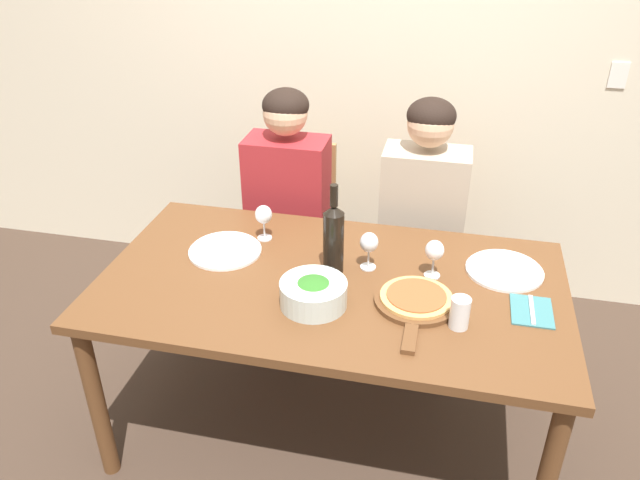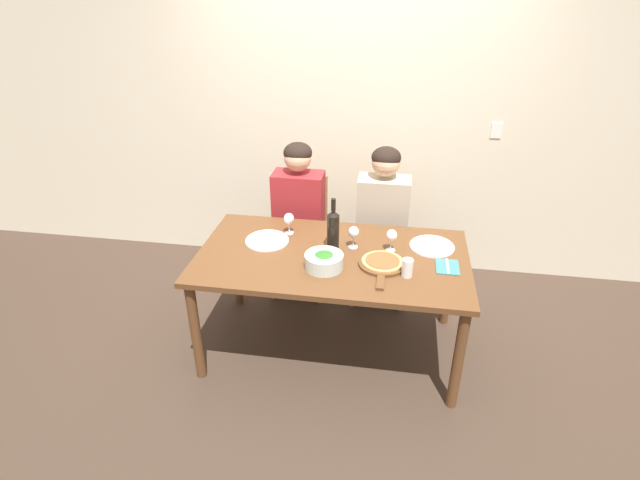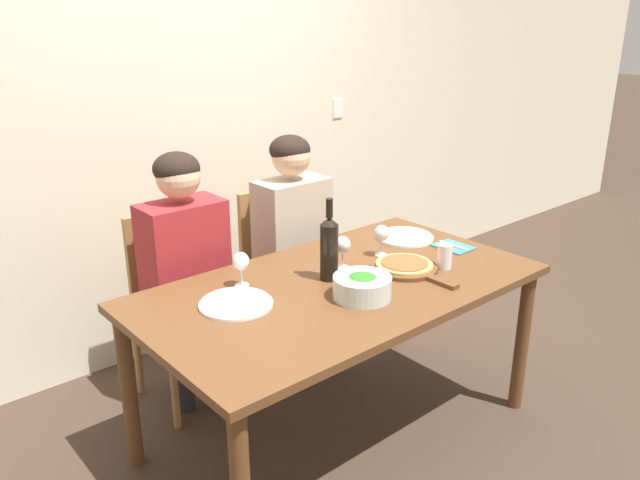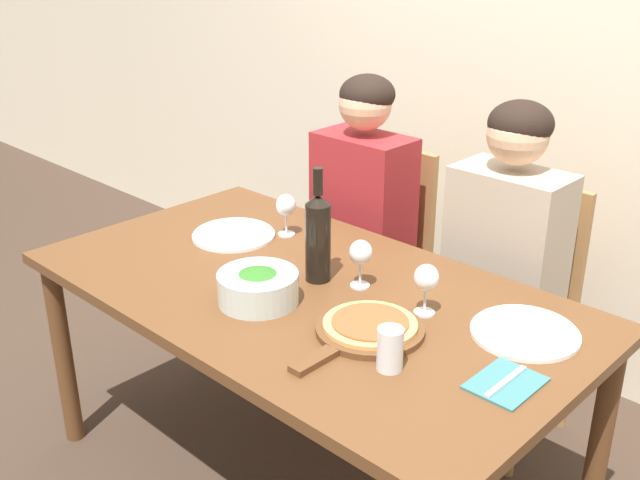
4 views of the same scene
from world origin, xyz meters
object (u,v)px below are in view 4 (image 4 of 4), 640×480
Objects in this scene: person_man at (504,246)px; fork_on_napkin at (506,383)px; broccoli_bowl at (258,287)px; water_tumbler at (390,349)px; dinner_plate_right at (525,332)px; wine_glass_centre at (361,255)px; chair_left at (376,251)px; dinner_plate_left at (234,234)px; wine_glass_right at (426,280)px; person_woman at (360,201)px; wine_bottle at (318,236)px; wine_glass_left at (286,207)px; pizza_on_board at (368,328)px; chair_right at (513,300)px.

person_man reaches higher than fork_on_napkin.
broccoli_bowl is 0.75m from fork_on_napkin.
broccoli_bowl is 0.50m from water_tumbler.
dinner_plate_right is (0.66, 0.36, -0.04)m from broccoli_bowl.
dinner_plate_right is at bearing 9.42° from wine_glass_centre.
person_man is at bearing -9.71° from chair_left.
dinner_plate_left is 1.09m from dinner_plate_right.
wine_glass_right is at bearing -81.92° from person_man.
wine_bottle is (0.35, -0.60, 0.14)m from person_woman.
wine_glass_left is 1.00× the size of wine_glass_centre.
person_woman reaches higher than pizza_on_board.
dinner_plate_right is (1.08, 0.10, 0.00)m from dinner_plate_left.
chair_left is 6.14× the size of wine_glass_left.
wine_bottle is 0.14m from wine_glass_centre.
dinner_plate_right is 0.52m from wine_glass_centre.
wine_glass_centre is (-0.20, 0.20, 0.09)m from pizza_on_board.
broccoli_bowl is 0.81× the size of dinner_plate_left.
person_woman is 3.48× the size of wine_bottle.
wine_bottle reaches higher than dinner_plate_right.
chair_left is 1.04m from wine_glass_right.
broccoli_bowl is 0.54× the size of pizza_on_board.
chair_right reaches higher than pizza_on_board.
person_man is 8.26× the size of wine_glass_left.
broccoli_bowl is at bearing -95.87° from wine_bottle.
dinner_plate_right is 0.30m from wine_glass_right.
person_woman is at bearing -170.29° from chair_right.
chair_left is 6.14× the size of wine_glass_centre.
wine_bottle is at bearing 155.72° from pizza_on_board.
wine_glass_left is (-0.33, 0.18, -0.04)m from wine_bottle.
wine_glass_centre is (0.57, 0.01, 0.10)m from dinner_plate_left.
wine_glass_right is (0.39, 0.27, 0.06)m from broccoli_bowl.
person_woman is 8.26× the size of wine_glass_left.
broccoli_bowl is at bearing -53.22° from wine_glass_left.
wine_glass_left is at bearing -145.40° from person_man.
dinner_plate_left is at bearing -174.93° from dinner_plate_right.
wine_glass_centre is at bearing 165.36° from fork_on_napkin.
wine_glass_right reaches higher than broccoli_bowl.
wine_glass_right reaches higher than dinner_plate_left.
dinner_plate_left is at bearing -178.84° from wine_glass_centre.
person_man is (0.64, -0.11, 0.25)m from chair_left.
wine_glass_centre is (-0.24, 0.00, 0.00)m from wine_glass_right.
pizza_on_board is 2.41× the size of fork_on_napkin.
wine_bottle reaches higher than wine_glass_centre.
broccoli_bowl reaches higher than dinner_plate_right.
person_woman is 4.32× the size of dinner_plate_right.
chair_right is 0.74× the size of person_woman.
person_man reaches higher than wine_glass_right.
dinner_plate_left is 0.58m from wine_glass_centre.
dinner_plate_left is 1.60× the size of fork_on_napkin.
water_tumbler is 0.29m from fork_on_napkin.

